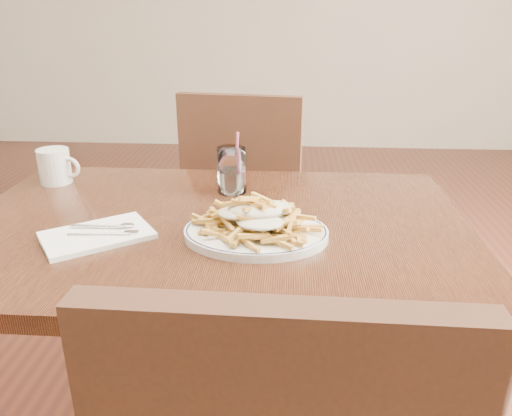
# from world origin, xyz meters

# --- Properties ---
(table) EXTENTS (1.20, 0.80, 0.75)m
(table) POSITION_xyz_m (0.00, 0.00, 0.67)
(table) COLOR black
(table) RESTS_ON ground
(chair_far) EXTENTS (0.49, 0.49, 0.94)m
(chair_far) POSITION_xyz_m (0.01, 0.74, 0.54)
(chair_far) COLOR black
(chair_far) RESTS_ON ground
(fries_plate) EXTENTS (0.33, 0.28, 0.02)m
(fries_plate) POSITION_xyz_m (0.11, -0.08, 0.76)
(fries_plate) COLOR white
(fries_plate) RESTS_ON table
(loaded_fries) EXTENTS (0.24, 0.20, 0.07)m
(loaded_fries) POSITION_xyz_m (0.11, -0.08, 0.81)
(loaded_fries) COLOR gold
(loaded_fries) RESTS_ON fries_plate
(napkin) EXTENTS (0.27, 0.25, 0.01)m
(napkin) POSITION_xyz_m (-0.24, -0.10, 0.76)
(napkin) COLOR white
(napkin) RESTS_ON table
(cutlery) EXTENTS (0.17, 0.07, 0.01)m
(cutlery) POSITION_xyz_m (-0.24, -0.10, 0.76)
(cutlery) COLOR silver
(cutlery) RESTS_ON napkin
(water_glass) EXTENTS (0.08, 0.08, 0.17)m
(water_glass) POSITION_xyz_m (0.02, 0.21, 0.80)
(water_glass) COLOR white
(water_glass) RESTS_ON table
(coffee_mug) EXTENTS (0.13, 0.09, 0.10)m
(coffee_mug) POSITION_xyz_m (-0.49, 0.25, 0.80)
(coffee_mug) COLOR white
(coffee_mug) RESTS_ON table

